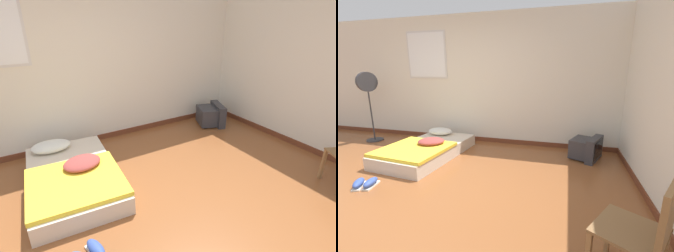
{
  "view_description": "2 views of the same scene",
  "coord_description": "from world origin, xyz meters",
  "views": [
    {
      "loc": [
        -0.88,
        -1.65,
        1.98
      ],
      "look_at": [
        1.02,
        1.43,
        0.43
      ],
      "focal_mm": 28.0,
      "sensor_mm": 36.0,
      "label": 1
    },
    {
      "loc": [
        1.92,
        -2.0,
        1.5
      ],
      "look_at": [
        0.96,
        1.51,
        0.6
      ],
      "focal_mm": 24.0,
      "sensor_mm": 36.0,
      "label": 2
    }
  ],
  "objects": [
    {
      "name": "mattress_bed",
      "position": [
        -0.45,
        1.31,
        0.14
      ],
      "size": [
        1.15,
        1.8,
        0.36
      ],
      "color": "beige",
      "rests_on": "ground_plane"
    },
    {
      "name": "wall_back",
      "position": [
        -0.01,
        2.43,
        1.29
      ],
      "size": [
        8.21,
        0.08,
        2.6
      ],
      "color": "silver",
      "rests_on": "ground_plane"
    },
    {
      "name": "ground_plane",
      "position": [
        0.0,
        0.0,
        0.0
      ],
      "size": [
        20.0,
        20.0,
        0.0
      ],
      "primitive_type": "plane",
      "color": "brown"
    },
    {
      "name": "crt_tv",
      "position": [
        2.3,
        1.93,
        0.19
      ],
      "size": [
        0.6,
        0.64,
        0.4
      ],
      "color": "#333338",
      "rests_on": "ground_plane"
    }
  ]
}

